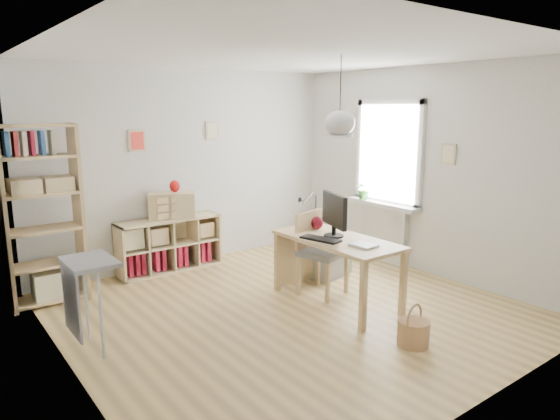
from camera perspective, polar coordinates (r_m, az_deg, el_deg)
ground at (r=5.56m, az=1.06°, el=-11.29°), size 4.50×4.50×0.00m
room_shell at (r=5.37m, az=6.83°, el=9.79°), size 4.50×4.50×4.50m
window_unit at (r=7.13m, az=12.35°, el=6.40°), size 0.07×1.16×1.46m
radiator at (r=7.30m, az=11.78°, el=-2.64°), size 0.10×0.80×0.80m
windowsill at (r=7.17m, az=11.66°, el=0.63°), size 0.22×1.20×0.06m
desk at (r=5.58m, az=6.50°, el=-4.14°), size 0.70×1.50×0.75m
cube_shelf at (r=6.93m, az=-12.78°, el=-4.30°), size 1.40×0.38×0.72m
tall_bookshelf at (r=6.03m, az=-25.62°, el=0.18°), size 0.80×0.38×2.00m
side_table at (r=4.76m, az=-21.58°, el=-7.53°), size 0.40×0.55×0.85m
chair at (r=5.88m, az=4.41°, el=-4.33°), size 0.57×0.57×0.97m
wicker_basket at (r=4.90m, az=15.01°, el=-13.30°), size 0.29×0.29×0.41m
storage_chest at (r=6.65m, az=4.94°, el=-5.54°), size 0.76×0.81×0.64m
monitor at (r=5.56m, az=6.22°, el=-0.32°), size 0.23×0.54×0.48m
keyboard at (r=5.46m, az=4.64°, el=-3.33°), size 0.27×0.48×0.02m
task_lamp at (r=6.01m, az=3.16°, el=0.51°), size 0.36×0.13×0.38m
yarn_ball at (r=5.95m, az=4.25°, el=-1.44°), size 0.15×0.15×0.15m
paper_tray at (r=5.26m, az=9.52°, el=-3.99°), size 0.23×0.28×0.03m
drawer_chest at (r=6.79m, az=-12.28°, el=0.53°), size 0.66×0.50×0.34m
red_vase at (r=6.77m, az=-11.95°, el=2.68°), size 0.13×0.13×0.16m
potted_plant at (r=7.35m, az=9.57°, el=2.36°), size 0.26×0.23×0.29m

